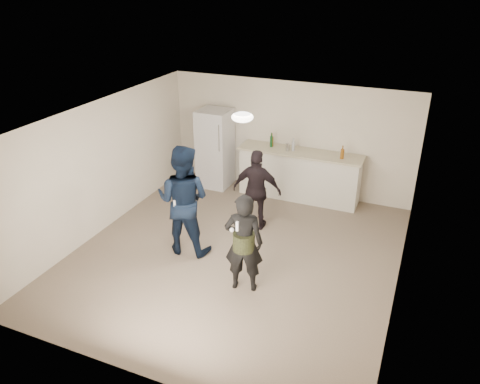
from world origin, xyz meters
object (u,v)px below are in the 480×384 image
at_px(fridge, 215,148).
at_px(woman, 244,243).
at_px(man, 183,200).
at_px(spectator, 257,190).
at_px(counter, 299,176).
at_px(shaker, 288,147).

xyz_separation_m(fridge, woman, (2.13, -3.42, -0.08)).
bearing_deg(woman, man, -37.39).
distance_m(fridge, spectator, 2.24).
height_order(counter, man, man).
xyz_separation_m(shaker, spectator, (-0.10, -1.54, -0.37)).
distance_m(counter, man, 3.16).
xyz_separation_m(man, woman, (1.40, -0.63, -0.17)).
bearing_deg(man, fridge, -81.40).
bearing_deg(counter, shaker, -166.07).
bearing_deg(woman, fridge, -71.15).
height_order(shaker, man, man).
height_order(fridge, spectator, fridge).
bearing_deg(counter, man, -113.90).
distance_m(man, spectator, 1.55).
bearing_deg(shaker, woman, -83.29).
bearing_deg(fridge, spectator, -43.45).
xyz_separation_m(counter, woman, (0.13, -3.49, 0.30)).
relative_size(counter, man, 1.30).
relative_size(shaker, spectator, 0.11).
relative_size(woman, spectator, 1.03).
relative_size(man, spectator, 1.24).
bearing_deg(shaker, man, -109.63).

